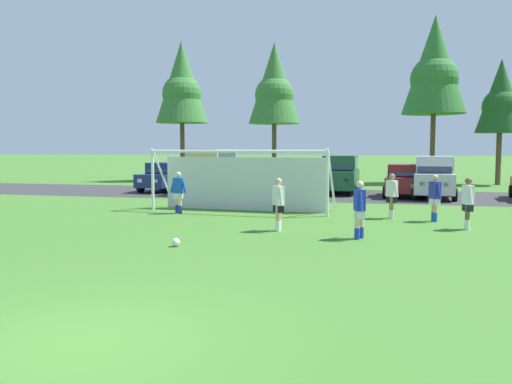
{
  "coord_description": "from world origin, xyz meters",
  "views": [
    {
      "loc": [
        3.85,
        -6.02,
        2.53
      ],
      "look_at": [
        -0.62,
        11.61,
        1.06
      ],
      "focal_mm": 37.29,
      "sensor_mm": 36.0,
      "label": 1
    }
  ],
  "objects_px": {
    "player_midfield_center": "(359,210)",
    "parked_car_slot_center": "(340,174)",
    "player_striker_near": "(468,204)",
    "player_trailing_back": "(178,193)",
    "soccer_ball": "(176,242)",
    "soccer_goal": "(242,179)",
    "parked_car_slot_center_right": "(405,180)",
    "parked_car_slot_center_left": "(264,178)",
    "parked_car_slot_far_left": "(165,177)",
    "parked_car_slot_right": "(434,177)",
    "player_winger_left": "(435,198)",
    "parked_car_slot_left": "(212,170)",
    "player_defender_far": "(392,196)",
    "player_winger_right": "(278,204)"
  },
  "relations": [
    {
      "from": "player_midfield_center",
      "to": "parked_car_slot_center",
      "type": "bearing_deg",
      "value": 97.21
    },
    {
      "from": "player_striker_near",
      "to": "player_trailing_back",
      "type": "bearing_deg",
      "value": 170.8
    },
    {
      "from": "soccer_ball",
      "to": "soccer_goal",
      "type": "relative_size",
      "value": 0.03
    },
    {
      "from": "player_midfield_center",
      "to": "parked_car_slot_center_right",
      "type": "relative_size",
      "value": 0.38
    },
    {
      "from": "player_striker_near",
      "to": "parked_car_slot_center_left",
      "type": "height_order",
      "value": "parked_car_slot_center_left"
    },
    {
      "from": "player_striker_near",
      "to": "parked_car_slot_far_left",
      "type": "bearing_deg",
      "value": 142.74
    },
    {
      "from": "soccer_goal",
      "to": "parked_car_slot_center_right",
      "type": "distance_m",
      "value": 10.63
    },
    {
      "from": "soccer_goal",
      "to": "parked_car_slot_center",
      "type": "height_order",
      "value": "soccer_goal"
    },
    {
      "from": "parked_car_slot_right",
      "to": "player_winger_left",
      "type": "bearing_deg",
      "value": -94.0
    },
    {
      "from": "player_trailing_back",
      "to": "parked_car_slot_center_right",
      "type": "xyz_separation_m",
      "value": [
        8.8,
        9.8,
        0.05
      ]
    },
    {
      "from": "parked_car_slot_left",
      "to": "soccer_ball",
      "type": "bearing_deg",
      "value": -74.24
    },
    {
      "from": "parked_car_slot_left",
      "to": "player_defender_far",
      "type": "bearing_deg",
      "value": -41.51
    },
    {
      "from": "player_winger_right",
      "to": "parked_car_slot_right",
      "type": "xyz_separation_m",
      "value": [
        5.5,
        12.73,
        0.29
      ]
    },
    {
      "from": "player_defender_far",
      "to": "player_winger_left",
      "type": "bearing_deg",
      "value": -17.75
    },
    {
      "from": "player_trailing_back",
      "to": "parked_car_slot_far_left",
      "type": "relative_size",
      "value": 0.38
    },
    {
      "from": "player_midfield_center",
      "to": "parked_car_slot_far_left",
      "type": "relative_size",
      "value": 0.38
    },
    {
      "from": "player_winger_left",
      "to": "player_striker_near",
      "type": "bearing_deg",
      "value": -63.21
    },
    {
      "from": "parked_car_slot_center_left",
      "to": "parked_car_slot_center_right",
      "type": "bearing_deg",
      "value": -0.57
    },
    {
      "from": "player_defender_far",
      "to": "parked_car_slot_center_right",
      "type": "bearing_deg",
      "value": 85.89
    },
    {
      "from": "player_defender_far",
      "to": "player_winger_left",
      "type": "xyz_separation_m",
      "value": [
        1.46,
        -0.47,
        0.0
      ]
    },
    {
      "from": "player_trailing_back",
      "to": "parked_car_slot_far_left",
      "type": "height_order",
      "value": "parked_car_slot_far_left"
    },
    {
      "from": "soccer_ball",
      "to": "player_midfield_center",
      "type": "xyz_separation_m",
      "value": [
        4.55,
        2.4,
        0.71
      ]
    },
    {
      "from": "player_defender_far",
      "to": "parked_car_slot_far_left",
      "type": "distance_m",
      "value": 16.31
    },
    {
      "from": "player_midfield_center",
      "to": "player_defender_far",
      "type": "height_order",
      "value": "same"
    },
    {
      "from": "soccer_goal",
      "to": "parked_car_slot_center_right",
      "type": "relative_size",
      "value": 1.75
    },
    {
      "from": "player_midfield_center",
      "to": "parked_car_slot_left",
      "type": "xyz_separation_m",
      "value": [
        -9.06,
        13.58,
        0.52
      ]
    },
    {
      "from": "soccer_ball",
      "to": "parked_car_slot_left",
      "type": "xyz_separation_m",
      "value": [
        -4.51,
        15.99,
        1.23
      ]
    },
    {
      "from": "player_trailing_back",
      "to": "parked_car_slot_center_right",
      "type": "bearing_deg",
      "value": 48.08
    },
    {
      "from": "parked_car_slot_left",
      "to": "parked_car_slot_center_right",
      "type": "height_order",
      "value": "parked_car_slot_left"
    },
    {
      "from": "player_midfield_center",
      "to": "player_winger_left",
      "type": "height_order",
      "value": "same"
    },
    {
      "from": "player_midfield_center",
      "to": "player_defender_far",
      "type": "bearing_deg",
      "value": 79.51
    },
    {
      "from": "player_winger_left",
      "to": "parked_car_slot_center_left",
      "type": "xyz_separation_m",
      "value": [
        -8.47,
        9.86,
        0.05
      ]
    },
    {
      "from": "player_winger_left",
      "to": "parked_car_slot_center_right",
      "type": "xyz_separation_m",
      "value": [
        -0.79,
        9.79,
        0.05
      ]
    },
    {
      "from": "player_midfield_center",
      "to": "parked_car_slot_left",
      "type": "distance_m",
      "value": 16.34
    },
    {
      "from": "player_striker_near",
      "to": "parked_car_slot_center_right",
      "type": "bearing_deg",
      "value": 98.16
    },
    {
      "from": "player_winger_left",
      "to": "parked_car_slot_far_left",
      "type": "relative_size",
      "value": 0.38
    },
    {
      "from": "parked_car_slot_center_right",
      "to": "parked_car_slot_center_left",
      "type": "bearing_deg",
      "value": 179.43
    },
    {
      "from": "player_trailing_back",
      "to": "parked_car_slot_right",
      "type": "relative_size",
      "value": 0.35
    },
    {
      "from": "player_midfield_center",
      "to": "player_trailing_back",
      "type": "xyz_separation_m",
      "value": [
        -7.25,
        4.3,
        0.0
      ]
    },
    {
      "from": "soccer_goal",
      "to": "parked_car_slot_left",
      "type": "distance_m",
      "value": 8.75
    },
    {
      "from": "parked_car_slot_far_left",
      "to": "parked_car_slot_center_left",
      "type": "bearing_deg",
      "value": -2.0
    },
    {
      "from": "soccer_ball",
      "to": "player_midfield_center",
      "type": "relative_size",
      "value": 0.13
    },
    {
      "from": "soccer_ball",
      "to": "player_trailing_back",
      "type": "bearing_deg",
      "value": 111.94
    },
    {
      "from": "player_winger_right",
      "to": "parked_car_slot_center_left",
      "type": "height_order",
      "value": "parked_car_slot_center_left"
    },
    {
      "from": "soccer_ball",
      "to": "parked_car_slot_center",
      "type": "relative_size",
      "value": 0.05
    },
    {
      "from": "soccer_goal",
      "to": "player_winger_right",
      "type": "xyz_separation_m",
      "value": [
        2.56,
        -4.92,
        -0.47
      ]
    },
    {
      "from": "soccer_ball",
      "to": "parked_car_slot_right",
      "type": "distance_m",
      "value": 17.72
    },
    {
      "from": "player_midfield_center",
      "to": "player_winger_right",
      "type": "height_order",
      "value": "same"
    },
    {
      "from": "soccer_goal",
      "to": "parked_car_slot_far_left",
      "type": "bearing_deg",
      "value": 130.02
    },
    {
      "from": "soccer_ball",
      "to": "player_midfield_center",
      "type": "height_order",
      "value": "player_midfield_center"
    }
  ]
}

